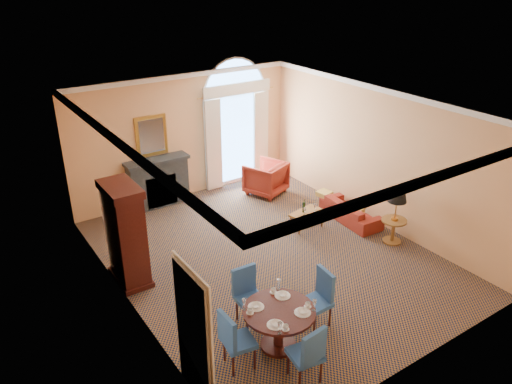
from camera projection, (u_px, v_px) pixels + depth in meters
ground at (269, 256)px, 10.50m from camera, size 7.50×7.50×0.00m
room_envelope at (250, 134)px, 9.93m from camera, size 6.04×7.52×3.45m
armoire at (126, 236)px, 9.34m from camera, size 0.58×1.02×2.01m
dining_table at (279, 319)px, 7.82m from camera, size 1.15×1.15×0.92m
dining_chair_north at (247, 291)px, 8.43m from camera, size 0.47×0.48×1.01m
dining_chair_south at (309, 352)px, 7.11m from camera, size 0.51×0.52×1.01m
dining_chair_east at (320, 295)px, 8.34m from camera, size 0.49×0.48×1.01m
dining_chair_west at (233, 338)px, 7.39m from camera, size 0.51×0.51×1.01m
sofa at (351, 211)px, 11.87m from camera, size 0.75×1.69×0.48m
armchair at (266, 178)px, 13.19m from camera, size 1.21×1.23×0.87m
coffee_table at (307, 213)px, 11.46m from camera, size 0.87×0.59×0.72m
side_table at (396, 209)px, 10.70m from camera, size 0.55×0.55×1.25m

